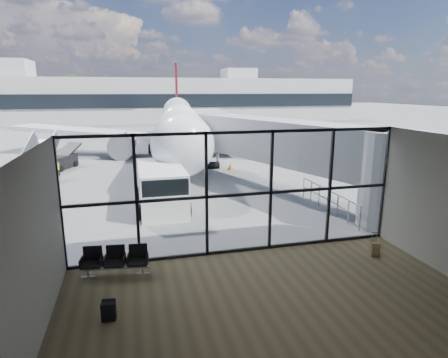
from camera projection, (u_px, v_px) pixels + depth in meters
name	position (u px, v px, depth m)	size (l,w,h in m)	color
ground	(158.00, 134.00, 51.69)	(220.00, 220.00, 0.00)	slate
lounge_shell	(297.00, 230.00, 8.80)	(12.02, 8.01, 4.51)	brown
glass_curtain_wall	(239.00, 193.00, 13.42)	(12.10, 0.12, 4.50)	white
jet_bridge	(287.00, 146.00, 21.14)	(8.00, 16.50, 4.33)	#939698
apron_railing	(328.00, 197.00, 18.41)	(0.06, 5.46, 1.11)	gray
far_terminal	(145.00, 99.00, 71.30)	(80.00, 12.20, 11.00)	#A9A9A5
tree_3	(7.00, 96.00, 74.41)	(4.95, 4.95, 7.12)	#382619
tree_4	(40.00, 93.00, 75.69)	(5.61, 5.61, 8.07)	#382619
tree_5	(71.00, 90.00, 76.97)	(6.27, 6.27, 9.03)	#382619
seating_row	(115.00, 259.00, 12.14)	(2.12, 0.82, 0.94)	gray
backpack	(109.00, 311.00, 9.72)	(0.39, 0.37, 0.54)	black
suitcase	(375.00, 249.00, 13.51)	(0.34, 0.27, 0.87)	olive
airliner	(179.00, 123.00, 35.94)	(30.87, 35.89, 9.26)	white
service_van	(161.00, 187.00, 18.73)	(2.46, 5.00, 2.17)	white
belt_loader	(61.00, 161.00, 28.51)	(2.69, 3.97, 1.74)	black
mobile_stairs	(38.00, 171.00, 24.93)	(2.39, 3.79, 2.48)	yellow
traffic_cone_b	(174.00, 179.00, 24.21)	(0.37, 0.37, 0.53)	red
traffic_cone_c	(230.00, 166.00, 28.14)	(0.40, 0.40, 0.57)	orange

